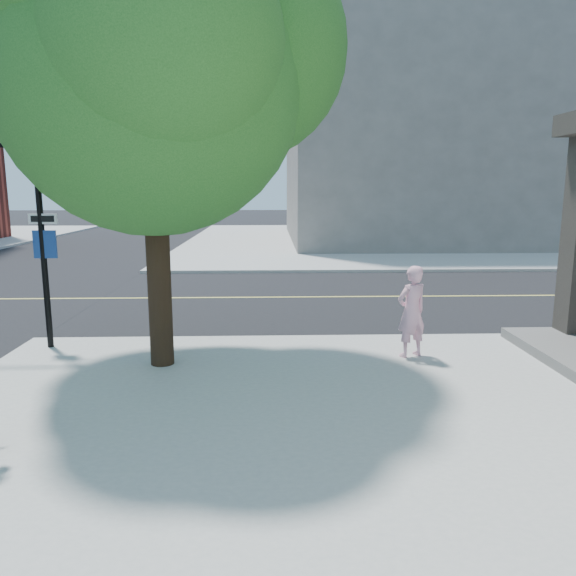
{
  "coord_description": "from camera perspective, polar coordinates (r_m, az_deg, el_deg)",
  "views": [
    {
      "loc": [
        3.75,
        -10.66,
        3.05
      ],
      "look_at": [
        4.06,
        -1.09,
        1.3
      ],
      "focal_mm": 33.85,
      "sensor_mm": 36.0,
      "label": 1
    }
  ],
  "objects": [
    {
      "name": "man_on_phone",
      "position": [
        9.77,
        12.85,
        -2.42
      ],
      "size": [
        0.7,
        0.61,
        1.63
      ],
      "primitive_type": "imported",
      "rotation": [
        0.0,
        0.0,
        3.58
      ],
      "color": "#EAA5BD",
      "rests_on": "sidewalk_se"
    },
    {
      "name": "filler_ne",
      "position": [
        34.47,
        16.12,
        16.76
      ],
      "size": [
        18.0,
        16.0,
        14.0
      ],
      "primitive_type": "cube",
      "color": "slate",
      "rests_on": "sidewalk_ne"
    },
    {
      "name": "sidewalk_ne",
      "position": [
        33.74,
        14.97,
        4.94
      ],
      "size": [
        29.0,
        25.0,
        0.12
      ],
      "primitive_type": "cube",
      "color": "#ADACA7",
      "rests_on": "ground"
    },
    {
      "name": "street_tree",
      "position": [
        9.36,
        -13.51,
        23.64
      ],
      "size": [
        5.98,
        5.44,
        7.94
      ],
      "rotation": [
        0.0,
        0.0,
        0.2
      ],
      "color": "black",
      "rests_on": "sidewalk_se"
    },
    {
      "name": "ground",
      "position": [
        11.7,
        -20.6,
        -5.43
      ],
      "size": [
        140.0,
        140.0,
        0.0
      ],
      "primitive_type": "plane",
      "color": "black",
      "rests_on": "ground"
    },
    {
      "name": "road_ew",
      "position": [
        15.91,
        -15.49,
        -1.05
      ],
      "size": [
        140.0,
        9.0,
        0.01
      ],
      "primitive_type": "cube",
      "color": "black",
      "rests_on": "ground"
    }
  ]
}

